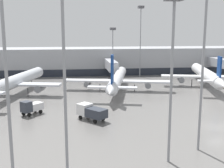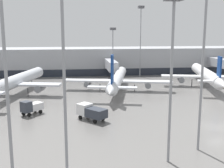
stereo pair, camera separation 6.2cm
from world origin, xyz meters
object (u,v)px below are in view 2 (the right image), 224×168
service_truck_2 (31,107)px  apron_light_mast_5 (62,9)px  parked_jet_2 (117,79)px  parked_jet_0 (14,82)px  apron_light_mast_7 (113,38)px  apron_light_mast_3 (206,8)px  service_truck_3 (91,111)px  apron_light_mast_0 (141,23)px  parked_jet_3 (206,75)px  apron_light_mast_1 (173,31)px

service_truck_2 → apron_light_mast_5: size_ratio=0.19×
parked_jet_2 → service_truck_2: size_ratio=8.69×
parked_jet_0 → apron_light_mast_7: apron_light_mast_7 is taller
apron_light_mast_3 → apron_light_mast_5: bearing=-165.0°
parked_jet_0 → service_truck_3: bearing=-129.0°
apron_light_mast_3 → parked_jet_2: bearing=97.4°
service_truck_3 → apron_light_mast_0: (18.60, 45.21, 15.96)m
parked_jet_2 → parked_jet_3: parked_jet_2 is taller
parked_jet_3 → apron_light_mast_3: size_ratio=1.59×
apron_light_mast_5 → parked_jet_2: bearing=74.7°
service_truck_2 → apron_light_mast_1: (18.22, -20.99, 13.11)m
parked_jet_3 → apron_light_mast_7: (-22.84, 19.10, 9.55)m
parked_jet_3 → apron_light_mast_7: bearing=63.7°
parked_jet_2 → parked_jet_3: 24.65m
parked_jet_3 → apron_light_mast_1: 49.89m
parked_jet_2 → apron_light_mast_5: bearing=178.1°
apron_light_mast_5 → apron_light_mast_7: 64.10m
parked_jet_3 → apron_light_mast_3: bearing=167.0°
apron_light_mast_1 → parked_jet_0: bearing=123.2°
service_truck_3 → apron_light_mast_7: 46.97m
apron_light_mast_1 → apron_light_mast_3: (4.75, 2.71, 2.68)m
parked_jet_3 → apron_light_mast_0: 27.89m
apron_light_mast_5 → apron_light_mast_7: size_ratio=1.35×
apron_light_mast_3 → parked_jet_3: bearing=63.3°
parked_jet_0 → apron_light_mast_1: bearing=-134.4°
parked_jet_0 → apron_light_mast_5: apron_light_mast_5 is taller
apron_light_mast_3 → apron_light_mast_5: size_ratio=1.04×
apron_light_mast_3 → apron_light_mast_5: apron_light_mast_3 is taller
parked_jet_2 → apron_light_mast_7: apron_light_mast_7 is taller
parked_jet_3 → apron_light_mast_5: bearing=154.3°
parked_jet_2 → apron_light_mast_0: bearing=-12.6°
apron_light_mast_1 → apron_light_mast_3: apron_light_mast_3 is taller
parked_jet_2 → service_truck_3: 24.29m
service_truck_2 → apron_light_mast_0: bearing=-171.5°
apron_light_mast_5 → apron_light_mast_7: bearing=78.4°
apron_light_mast_1 → apron_light_mast_3: size_ratio=0.82×
parked_jet_2 → service_truck_2: 25.96m
apron_light_mast_1 → apron_light_mast_7: bearing=88.5°
apron_light_mast_1 → apron_light_mast_3: 6.09m
service_truck_2 → apron_light_mast_3: bearing=95.4°
apron_light_mast_7 → parked_jet_3: bearing=-39.9°
parked_jet_0 → apron_light_mast_1: apron_light_mast_1 is taller
service_truck_2 → parked_jet_3: bearing=160.1°
parked_jet_2 → apron_light_mast_0: 28.67m
parked_jet_3 → apron_light_mast_3: apron_light_mast_3 is taller
parked_jet_3 → apron_light_mast_5: apron_light_mast_5 is taller
parked_jet_0 → apron_light_mast_0: 45.15m
parked_jet_2 → apron_light_mast_1: (0.05, -39.46, 11.60)m
parked_jet_2 → service_truck_2: (-18.18, -18.47, -1.51)m
parked_jet_2 → apron_light_mast_5: size_ratio=1.62×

